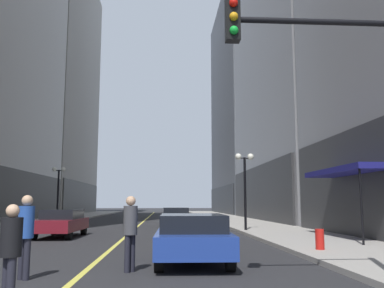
{
  "coord_description": "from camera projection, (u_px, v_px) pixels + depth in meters",
  "views": [
    {
      "loc": [
        1.91,
        -4.56,
        1.63
      ],
      "look_at": [
        4.46,
        35.66,
        7.28
      ],
      "focal_mm": 39.46,
      "sensor_mm": 36.0,
      "label": 1
    }
  ],
  "objects": [
    {
      "name": "traffic_light_near_right",
      "position": [
        343.0,
        94.0,
        8.19
      ],
      "size": [
        3.43,
        0.35,
        5.65
      ],
      "color": "black",
      "rests_on": "ground"
    },
    {
      "name": "building_left_far",
      "position": [
        41.0,
        87.0,
        65.06
      ],
      "size": [
        14.12,
        26.0,
        39.0
      ],
      "color": "#A8A399",
      "rests_on": "ground"
    },
    {
      "name": "street_lamp_right_mid",
      "position": [
        245.0,
        174.0,
        23.83
      ],
      "size": [
        1.06,
        0.36,
        4.43
      ],
      "color": "black",
      "rests_on": "ground"
    },
    {
      "name": "sidewalk_left",
      "position": [
        53.0,
        220.0,
        38.24
      ],
      "size": [
        4.5,
        78.0,
        0.15
      ],
      "primitive_type": "cube",
      "color": "#9E9991",
      "rests_on": "ground"
    },
    {
      "name": "sidewalk_right",
      "position": [
        233.0,
        220.0,
        39.28
      ],
      "size": [
        4.5,
        78.0,
        0.15
      ],
      "primitive_type": "cube",
      "color": "#9E9991",
      "rests_on": "ground"
    },
    {
      "name": "lane_centre_stripe",
      "position": [
        144.0,
        221.0,
        38.75
      ],
      "size": [
        0.16,
        70.0,
        0.01
      ],
      "primitive_type": "cube",
      "color": "#E5D64C",
      "rests_on": "ground"
    },
    {
      "name": "car_grey",
      "position": [
        176.0,
        216.0,
        29.19
      ],
      "size": [
        1.94,
        4.5,
        1.32
      ],
      "color": "slate",
      "rests_on": "ground"
    },
    {
      "name": "car_maroon",
      "position": [
        62.0,
        222.0,
        20.42
      ],
      "size": [
        1.86,
        4.6,
        1.32
      ],
      "color": "maroon",
      "rests_on": "ground"
    },
    {
      "name": "ground_plane",
      "position": [
        144.0,
        221.0,
        38.75
      ],
      "size": [
        200.0,
        200.0,
        0.0
      ],
      "primitive_type": "plane",
      "color": "#262628"
    },
    {
      "name": "car_blue",
      "position": [
        192.0,
        236.0,
        11.72
      ],
      "size": [
        2.07,
        4.84,
        1.32
      ],
      "color": "navy",
      "rests_on": "ground"
    },
    {
      "name": "building_right_far",
      "position": [
        263.0,
        106.0,
        66.89
      ],
      "size": [
        13.77,
        26.0,
        33.93
      ],
      "color": "slate",
      "rests_on": "ground"
    },
    {
      "name": "pedestrian_in_black_coat",
      "position": [
        11.0,
        247.0,
        6.73
      ],
      "size": [
        0.48,
        0.48,
        1.61
      ],
      "color": "black",
      "rests_on": "ground"
    },
    {
      "name": "street_lamp_left_far",
      "position": [
        58.0,
        182.0,
        32.81
      ],
      "size": [
        1.06,
        0.36,
        4.43
      ],
      "color": "black",
      "rests_on": "ground"
    },
    {
      "name": "pedestrian_in_blue_hoodie",
      "position": [
        26.0,
        230.0,
        9.16
      ],
      "size": [
        0.47,
        0.47,
        1.81
      ],
      "color": "black",
      "rests_on": "ground"
    },
    {
      "name": "fire_hydrant_right",
      "position": [
        320.0,
        242.0,
        13.57
      ],
      "size": [
        0.28,
        0.28,
        0.8
      ],
      "primitive_type": "cylinder",
      "color": "red",
      "rests_on": "ground"
    },
    {
      "name": "pedestrian_with_orange_bag",
      "position": [
        130.0,
        227.0,
        10.17
      ],
      "size": [
        0.48,
        0.48,
        1.8
      ],
      "color": "black",
      "rests_on": "ground"
    },
    {
      "name": "storefront_awning_right",
      "position": [
        345.0,
        171.0,
        18.23
      ],
      "size": [
        1.6,
        5.94,
        3.12
      ],
      "color": "navy",
      "rests_on": "ground"
    }
  ]
}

